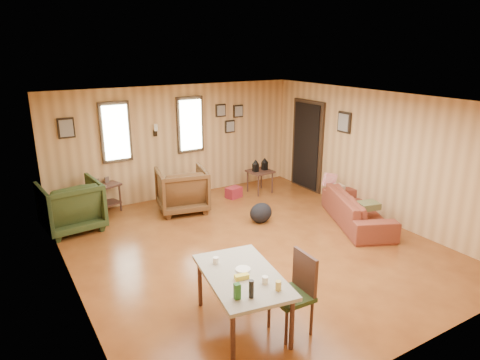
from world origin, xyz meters
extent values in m
cube|color=brown|center=(0.00, 0.00, -0.01)|extent=(5.50, 6.00, 0.02)
cube|color=#997C5B|center=(0.00, 0.00, 2.41)|extent=(5.50, 6.00, 0.02)
cube|color=tan|center=(0.00, 3.01, 1.20)|extent=(5.50, 0.02, 2.40)
cube|color=tan|center=(0.00, -3.01, 1.20)|extent=(5.50, 0.02, 2.40)
cube|color=tan|center=(-2.76, 0.00, 1.20)|extent=(0.02, 6.00, 2.40)
cube|color=tan|center=(2.76, 0.00, 1.20)|extent=(0.02, 6.00, 2.40)
cube|color=black|center=(-1.30, 2.97, 1.55)|extent=(0.60, 0.05, 1.20)
cube|color=#E0F2D1|center=(-1.30, 2.93, 1.55)|extent=(0.48, 0.04, 1.06)
cube|color=black|center=(0.30, 2.97, 1.55)|extent=(0.60, 0.05, 1.20)
cube|color=#E0F2D1|center=(0.30, 2.93, 1.55)|extent=(0.48, 0.04, 1.06)
cube|color=black|center=(-0.50, 2.95, 1.45)|extent=(0.07, 0.05, 0.12)
cylinder|color=silver|center=(-0.50, 2.89, 1.58)|extent=(0.07, 0.07, 0.14)
cube|color=black|center=(2.72, 1.95, 1.00)|extent=(0.06, 1.00, 2.05)
cube|color=black|center=(2.68, 1.95, 1.00)|extent=(0.04, 0.82, 1.90)
cube|color=black|center=(1.05, 2.97, 1.80)|extent=(0.24, 0.04, 0.28)
cube|color=#9E998C|center=(1.05, 2.94, 1.80)|extent=(0.19, 0.02, 0.22)
cube|color=black|center=(1.50, 2.97, 1.75)|extent=(0.24, 0.04, 0.28)
cube|color=#9E998C|center=(1.50, 2.94, 1.75)|extent=(0.19, 0.02, 0.22)
cube|color=black|center=(1.28, 2.97, 1.42)|extent=(0.24, 0.04, 0.28)
cube|color=#9E998C|center=(1.28, 2.94, 1.42)|extent=(0.19, 0.02, 0.22)
cube|color=black|center=(-2.20, 2.97, 1.72)|extent=(0.30, 0.04, 0.38)
cube|color=#9E998C|center=(-2.20, 2.94, 1.72)|extent=(0.24, 0.02, 0.31)
cube|color=black|center=(2.72, 0.85, 1.70)|extent=(0.04, 0.34, 0.42)
cube|color=#9E998C|center=(2.69, 0.85, 1.70)|extent=(0.02, 0.27, 0.34)
imported|color=brown|center=(2.18, -0.18, 0.38)|extent=(1.34, 2.01, 0.76)
imported|color=#533318|center=(-0.32, 2.11, 0.48)|extent=(1.09, 1.05, 0.96)
imported|color=#293719|center=(-2.38, 2.27, 0.50)|extent=(1.05, 1.00, 1.00)
cube|color=#492B20|center=(-1.68, 2.84, 0.56)|extent=(0.69, 0.66, 0.04)
cube|color=#492B20|center=(-1.68, 2.84, 0.18)|extent=(0.63, 0.60, 0.03)
cylinder|color=#492B20|center=(-1.83, 2.57, 0.27)|extent=(0.05, 0.05, 0.55)
cylinder|color=#492B20|center=(-1.39, 2.73, 0.27)|extent=(0.05, 0.05, 0.55)
cylinder|color=#492B20|center=(-1.96, 2.96, 0.27)|extent=(0.05, 0.05, 0.55)
cylinder|color=#492B20|center=(-1.52, 3.11, 0.27)|extent=(0.05, 0.05, 0.55)
cube|color=brown|center=(-1.79, 2.80, 0.65)|extent=(0.10, 0.05, 0.13)
cube|color=brown|center=(-1.58, 2.88, 0.64)|extent=(0.09, 0.05, 0.12)
cube|color=#492B20|center=(1.63, 2.23, 0.49)|extent=(0.53, 0.53, 0.04)
cylinder|color=#492B20|center=(1.45, 2.02, 0.25)|extent=(0.04, 0.04, 0.49)
cylinder|color=#492B20|center=(1.84, 2.05, 0.25)|extent=(0.04, 0.04, 0.49)
cylinder|color=#492B20|center=(1.41, 2.41, 0.25)|extent=(0.04, 0.04, 0.49)
cylinder|color=#492B20|center=(1.80, 2.44, 0.25)|extent=(0.04, 0.04, 0.49)
cube|color=black|center=(1.50, 2.22, 0.60)|extent=(0.12, 0.12, 0.18)
cone|color=black|center=(1.50, 2.22, 0.74)|extent=(0.16, 0.16, 0.10)
cube|color=black|center=(1.75, 2.24, 0.60)|extent=(0.12, 0.12, 0.18)
cone|color=black|center=(1.75, 2.24, 0.74)|extent=(0.16, 0.16, 0.10)
cube|color=maroon|center=(0.95, 2.23, 0.12)|extent=(0.38, 0.31, 0.23)
ellipsoid|color=black|center=(0.69, 0.78, 0.19)|extent=(0.54, 0.48, 0.38)
cube|color=brown|center=(2.10, -0.50, 0.48)|extent=(0.41, 0.36, 0.12)
cube|color=red|center=(2.38, 0.81, 0.55)|extent=(0.33, 0.15, 0.32)
cube|color=#9D856A|center=(2.35, 0.59, 0.46)|extent=(0.35, 0.29, 0.09)
cube|color=#9F9985|center=(-1.22, -1.68, 0.66)|extent=(1.01, 1.45, 0.04)
cylinder|color=#492B20|center=(-1.65, -2.20, 0.32)|extent=(0.06, 0.06, 0.64)
cylinder|color=#492B20|center=(-0.98, -2.31, 0.32)|extent=(0.06, 0.06, 0.64)
cylinder|color=#492B20|center=(-1.47, -1.05, 0.32)|extent=(0.06, 0.06, 0.64)
cylinder|color=#492B20|center=(-0.80, -1.16, 0.32)|extent=(0.06, 0.06, 0.64)
cylinder|color=white|center=(-1.11, -1.97, 0.72)|extent=(0.08, 0.08, 0.08)
cylinder|color=white|center=(-1.36, -1.30, 0.72)|extent=(0.08, 0.08, 0.08)
cube|color=#256628|center=(-1.52, -2.07, 0.77)|extent=(0.07, 0.07, 0.17)
cylinder|color=black|center=(-1.39, -2.12, 0.78)|extent=(0.06, 0.06, 0.20)
cylinder|color=#D8BD55|center=(-1.07, -2.16, 0.74)|extent=(0.07, 0.07, 0.11)
cylinder|color=white|center=(-1.17, -1.60, 0.69)|extent=(0.20, 0.20, 0.02)
cube|color=yellow|center=(-1.28, -1.76, 0.71)|extent=(0.17, 0.10, 0.05)
cube|color=#293719|center=(-0.80, -2.05, 0.46)|extent=(0.45, 0.45, 0.05)
cube|color=#492B20|center=(-0.62, -2.06, 0.72)|extent=(0.05, 0.41, 0.47)
cylinder|color=#492B20|center=(-0.98, -2.22, 0.23)|extent=(0.04, 0.04, 0.45)
cylinder|color=#492B20|center=(-0.64, -2.23, 0.23)|extent=(0.04, 0.04, 0.45)
cylinder|color=#492B20|center=(-0.97, -1.87, 0.23)|extent=(0.04, 0.04, 0.45)
cylinder|color=#492B20|center=(-0.62, -1.88, 0.23)|extent=(0.04, 0.04, 0.45)
camera|label=1|loc=(-3.48, -5.37, 3.18)|focal=32.00mm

